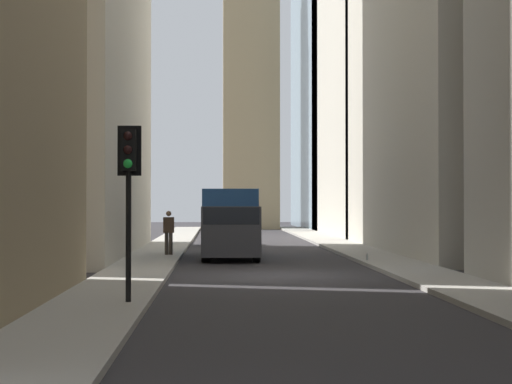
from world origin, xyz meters
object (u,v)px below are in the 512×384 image
object	(u,v)px
delivery_truck	(230,223)
discarded_bottle	(367,257)
sedan_black	(227,233)
pedestrian	(169,231)
traffic_light_foreground	(129,172)

from	to	relation	value
delivery_truck	discarded_bottle	bearing A→B (deg)	-122.71
sedan_black	discarded_bottle	xyz separation A→B (m)	(-12.88, -5.08, -0.42)
sedan_black	pedestrian	xyz separation A→B (m)	(-9.48, 2.53, 0.47)
pedestrian	discarded_bottle	size ratio (longest dim) A/B	6.70
delivery_truck	sedan_black	world-z (taller)	delivery_truck
delivery_truck	pedestrian	bearing A→B (deg)	86.90
sedan_black	pedestrian	bearing A→B (deg)	165.08
sedan_black	discarded_bottle	world-z (taller)	sedan_black
delivery_truck	discarded_bottle	distance (m)	6.16
delivery_truck	sedan_black	distance (m)	9.65
delivery_truck	discarded_bottle	size ratio (longest dim) A/B	23.93
discarded_bottle	sedan_black	bearing A→B (deg)	21.53
traffic_light_foreground	discarded_bottle	xyz separation A→B (m)	(11.96, -7.52, -2.71)
delivery_truck	traffic_light_foreground	distance (m)	15.49
delivery_truck	pedestrian	xyz separation A→B (m)	(0.14, 2.53, -0.33)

